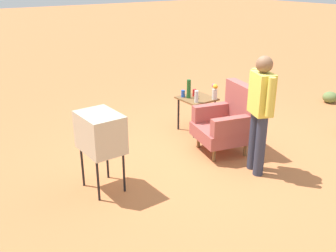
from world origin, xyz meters
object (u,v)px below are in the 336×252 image
tv_on_stand (101,133)px  soda_can_red (194,93)px  person_standing (260,108)px  flower_vase (215,91)px  armchair (228,121)px  bottle_short_clear (196,97)px  bottle_wine_green (189,89)px  side_table (197,103)px  soda_can_blue (183,94)px

tv_on_stand → soda_can_red: 2.45m
person_standing → flower_vase: size_ratio=6.19×
armchair → bottle_short_clear: 0.76m
person_standing → bottle_wine_green: person_standing is taller
tv_on_stand → side_table: bearing=111.0°
armchair → person_standing: size_ratio=0.65×
soda_can_blue → bottle_wine_green: bottle_wine_green is taller
tv_on_stand → bottle_short_clear: (-0.66, 2.06, -0.07)m
bottle_short_clear → soda_can_blue: 0.37m
person_standing → soda_can_blue: 1.85m
bottle_short_clear → armchair: bearing=3.2°
armchair → bottle_short_clear: bearing=-176.8°
soda_can_blue → bottle_wine_green: size_ratio=0.38×
tv_on_stand → soda_can_blue: tv_on_stand is taller
tv_on_stand → soda_can_red: (-0.95, 2.25, -0.11)m
tv_on_stand → bottle_short_clear: tv_on_stand is taller
tv_on_stand → bottle_wine_green: size_ratio=3.22×
soda_can_blue → bottle_wine_green: bearing=27.6°
bottle_short_clear → soda_can_blue: bearing=179.8°
side_table → soda_can_blue: (-0.17, -0.17, 0.15)m
person_standing → soda_can_blue: bearing=176.5°
side_table → bottle_wine_green: bottle_wine_green is taller
soda_can_blue → flower_vase: bearing=41.7°
armchair → flower_vase: bearing=154.9°
person_standing → soda_can_red: 1.80m
side_table → tv_on_stand: tv_on_stand is taller
armchair → flower_vase: size_ratio=4.00×
flower_vase → bottle_wine_green: bearing=-135.0°
armchair → soda_can_blue: size_ratio=8.69×
soda_can_red → flower_vase: size_ratio=0.46×
tv_on_stand → bottle_wine_green: 2.31m
bottle_short_clear → flower_vase: size_ratio=0.75×
armchair → flower_vase: 0.80m
bottle_wine_green → side_table: bearing=58.2°
side_table → bottle_wine_green: 0.29m
person_standing → bottle_short_clear: person_standing is taller
soda_can_red → bottle_wine_green: (0.02, -0.14, 0.10)m
soda_can_blue → soda_can_red: bearing=69.5°
bottle_short_clear → bottle_wine_green: 0.28m
side_table → bottle_wine_green: (-0.08, -0.12, 0.25)m
side_table → soda_can_red: soda_can_red is taller
person_standing → tv_on_stand: bearing=-112.4°
soda_can_blue → bottle_wine_green: (0.09, 0.05, 0.10)m
bottle_wine_green → soda_can_red: bearing=98.4°
person_standing → soda_can_red: person_standing is taller
soda_can_blue → armchair: bearing=2.1°
armchair → soda_can_blue: armchair is taller
person_standing → soda_can_red: bearing=170.2°
armchair → side_table: 0.94m
bottle_short_clear → flower_vase: 0.37m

